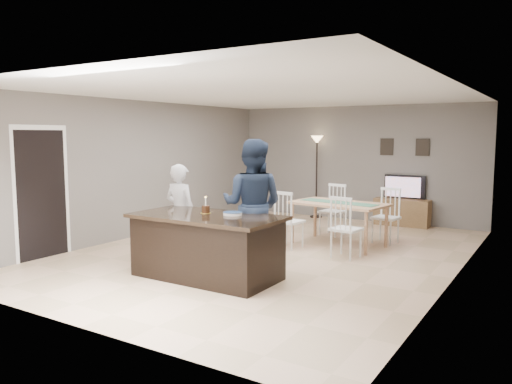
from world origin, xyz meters
The scene contains 14 objects.
floor centered at (0.00, 0.00, 0.00)m, with size 8.00×8.00×0.00m, color tan.
room_shell centered at (0.00, 0.00, 1.68)m, with size 8.00×8.00×8.00m.
kitchen_island centered at (0.00, -1.80, 0.45)m, with size 2.15×1.10×0.90m.
tv_console centered at (1.20, 3.77, 0.30)m, with size 1.20×0.40×0.60m, color brown.
television centered at (1.20, 3.84, 0.86)m, with size 0.91×0.12×0.53m, color black.
tv_screen_glow centered at (1.20, 3.76, 0.87)m, with size 0.78×0.78×0.00m, color orange.
picture_frames centered at (1.15, 3.98, 1.75)m, with size 1.10×0.02×0.38m.
doorway centered at (-2.99, -2.30, 1.26)m, with size 0.00×2.10×2.65m.
woman centered at (-0.95, -1.25, 0.78)m, with size 0.57×0.37×1.56m, color #BBBABF.
man centered at (0.31, -1.08, 0.98)m, with size 0.95×0.74×1.96m, color #1A2439.
birthday_cake centered at (-0.11, -1.67, 0.96)m, with size 0.16×0.16×0.24m.
plate_stack centered at (0.31, -1.61, 0.92)m, with size 0.27×0.27×0.04m.
dining_table centered at (0.77, 1.15, 0.65)m, with size 1.85×2.10×1.03m.
floor_lamp centered at (-0.91, 3.79, 1.55)m, with size 0.30×0.30×2.00m.
Camera 1 is at (4.25, -7.31, 2.02)m, focal length 35.00 mm.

